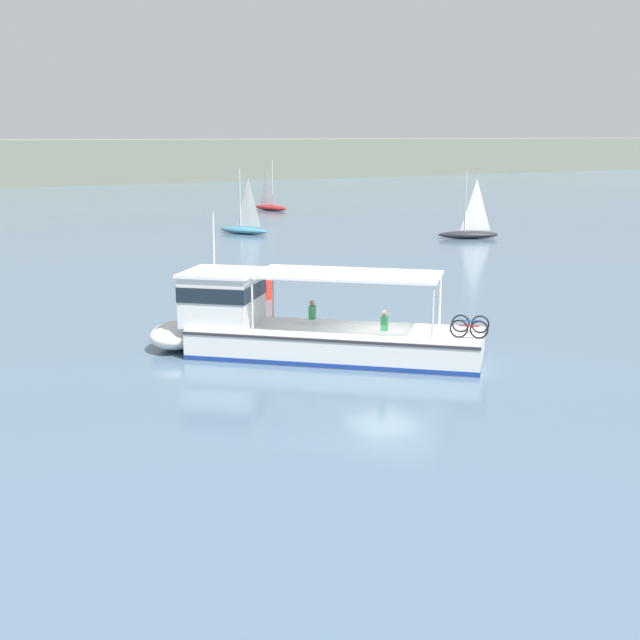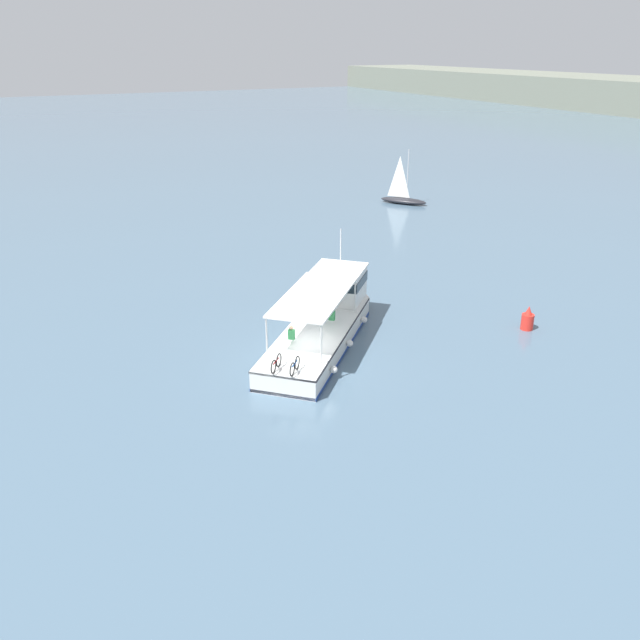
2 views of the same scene
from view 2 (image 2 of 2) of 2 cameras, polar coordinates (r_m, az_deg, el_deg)
name	(u,v)px [view 2 (image 2 of 2)]	position (r m, az deg, el deg)	size (l,w,h in m)	color
ground_plane	(307,363)	(32.95, -1.14, -3.84)	(400.00, 400.00, 0.00)	slate
ferry_main	(325,319)	(35.52, 0.48, 0.05)	(11.30, 11.04, 5.32)	white
sailboat_mid_channel	(403,198)	(67.11, 7.32, 10.56)	(4.72, 3.94, 5.40)	#232328
channel_buoy	(528,320)	(38.44, 17.78, 0.01)	(0.70, 0.70, 1.40)	red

